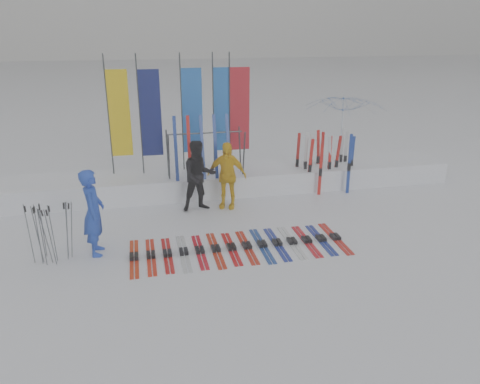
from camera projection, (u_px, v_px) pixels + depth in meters
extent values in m
plane|color=white|center=(248.00, 268.00, 9.14)|extent=(120.00, 120.00, 0.00)
cube|color=white|center=(210.00, 181.00, 13.27)|extent=(14.00, 1.60, 0.60)
imported|color=#1F3FB6|center=(93.00, 213.00, 9.44)|extent=(0.44, 0.67, 1.81)
imported|color=black|center=(199.00, 176.00, 11.73)|extent=(0.97, 0.81, 1.80)
imported|color=yellow|center=(227.00, 175.00, 11.91)|extent=(1.10, 0.80, 1.73)
imported|color=white|center=(343.00, 131.00, 15.36)|extent=(3.44, 3.47, 2.40)
cube|color=red|center=(134.00, 257.00, 9.49)|extent=(0.17, 1.69, 0.07)
cube|color=red|center=(151.00, 255.00, 9.56)|extent=(0.17, 1.64, 0.07)
cube|color=#B4110E|center=(167.00, 254.00, 9.62)|extent=(0.17, 1.59, 0.07)
cube|color=#B4B7BB|center=(184.00, 252.00, 9.69)|extent=(0.17, 1.70, 0.07)
cube|color=red|center=(200.00, 251.00, 9.76)|extent=(0.17, 1.59, 0.07)
cube|color=#B2250E|center=(216.00, 249.00, 9.83)|extent=(0.17, 1.68, 0.07)
cube|color=red|center=(231.00, 247.00, 9.90)|extent=(0.17, 1.56, 0.07)
cube|color=#AF1E0E|center=(247.00, 246.00, 9.96)|extent=(0.17, 1.62, 0.07)
cube|color=navy|center=(262.00, 244.00, 10.03)|extent=(0.17, 1.70, 0.07)
cube|color=navy|center=(277.00, 243.00, 10.10)|extent=(0.17, 1.63, 0.07)
cube|color=silver|center=(292.00, 241.00, 10.17)|extent=(0.17, 1.66, 0.07)
cube|color=red|center=(307.00, 240.00, 10.24)|extent=(0.17, 1.60, 0.07)
cube|color=navy|center=(321.00, 239.00, 10.30)|extent=(0.17, 1.56, 0.07)
cube|color=red|center=(335.00, 237.00, 10.37)|extent=(0.17, 1.64, 0.07)
cylinder|color=#595B60|center=(46.00, 237.00, 9.08)|extent=(0.12, 0.13, 1.17)
cylinder|color=#595B60|center=(42.00, 237.00, 9.03)|extent=(0.03, 0.06, 1.22)
cylinder|color=#595B60|center=(67.00, 229.00, 9.42)|extent=(0.10, 0.05, 1.19)
cylinder|color=#595B60|center=(38.00, 234.00, 9.14)|extent=(0.04, 0.09, 1.23)
cylinder|color=#595B60|center=(53.00, 234.00, 9.20)|extent=(0.05, 0.07, 1.21)
cylinder|color=#595B60|center=(67.00, 231.00, 9.25)|extent=(0.13, 0.05, 1.25)
cylinder|color=#595B60|center=(43.00, 230.00, 9.41)|extent=(0.02, 0.02, 1.16)
cylinder|color=#595B60|center=(50.00, 238.00, 9.02)|extent=(0.09, 0.09, 1.20)
cylinder|color=#595B60|center=(72.00, 230.00, 9.39)|extent=(0.13, 0.05, 1.19)
cylinder|color=#595B60|center=(37.00, 234.00, 9.21)|extent=(0.13, 0.12, 1.17)
cylinder|color=#595B60|center=(29.00, 234.00, 9.14)|extent=(0.07, 0.08, 1.23)
cylinder|color=#383A3F|center=(109.00, 116.00, 12.40)|extent=(0.04, 0.04, 3.20)
cube|color=yellow|center=(120.00, 114.00, 12.44)|extent=(0.55, 0.03, 2.30)
cylinder|color=#383A3F|center=(140.00, 116.00, 12.42)|extent=(0.04, 0.04, 3.20)
cube|color=#0B1353|center=(151.00, 114.00, 12.46)|extent=(0.55, 0.03, 2.30)
cylinder|color=#383A3F|center=(182.00, 113.00, 12.78)|extent=(0.04, 0.04, 3.20)
cube|color=#1855B4|center=(192.00, 111.00, 12.82)|extent=(0.55, 0.03, 2.30)
cylinder|color=#383A3F|center=(213.00, 112.00, 12.97)|extent=(0.04, 0.04, 3.20)
cube|color=#1757B3|center=(224.00, 110.00, 13.01)|extent=(0.55, 0.03, 2.30)
cylinder|color=#383A3F|center=(230.00, 112.00, 13.03)|extent=(0.04, 0.04, 3.20)
cube|color=#AD121D|center=(240.00, 109.00, 13.07)|extent=(0.55, 0.03, 2.30)
cylinder|color=#383A3F|center=(169.00, 158.00, 12.12)|extent=(0.04, 0.30, 1.23)
cylinder|color=#383A3F|center=(167.00, 153.00, 12.58)|extent=(0.04, 0.30, 1.23)
cylinder|color=#383A3F|center=(244.00, 154.00, 12.53)|extent=(0.04, 0.30, 1.23)
cylinder|color=#383A3F|center=(240.00, 149.00, 12.99)|extent=(0.04, 0.30, 1.23)
cylinder|color=#383A3F|center=(205.00, 133.00, 12.37)|extent=(2.00, 0.04, 0.04)
cube|color=red|center=(322.00, 157.00, 13.98)|extent=(0.09, 0.04, 1.52)
cube|color=red|center=(321.00, 170.00, 12.85)|extent=(0.09, 0.04, 1.45)
cube|color=silver|center=(345.00, 157.00, 14.03)|extent=(0.09, 0.04, 1.50)
cube|color=silver|center=(341.00, 155.00, 13.87)|extent=(0.09, 0.04, 1.65)
cube|color=navy|center=(352.00, 161.00, 13.59)|extent=(0.09, 0.04, 1.49)
cube|color=red|center=(337.00, 161.00, 13.46)|extent=(0.09, 0.02, 1.54)
cube|color=silver|center=(305.00, 162.00, 13.09)|extent=(0.09, 0.03, 1.70)
cube|color=silver|center=(311.00, 161.00, 13.56)|extent=(0.09, 0.03, 1.53)
cube|color=red|center=(297.00, 160.00, 13.48)|extent=(0.09, 0.05, 1.60)
cube|color=red|center=(310.00, 166.00, 13.02)|extent=(0.09, 0.03, 1.54)
cube|color=silver|center=(330.00, 162.00, 13.31)|extent=(0.09, 0.03, 1.57)
cube|color=navy|center=(349.00, 164.00, 12.95)|extent=(0.09, 0.04, 1.69)
cube|color=red|center=(318.00, 157.00, 13.78)|extent=(0.09, 0.02, 1.61)
cube|color=red|center=(329.00, 163.00, 13.27)|extent=(0.09, 0.03, 1.55)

